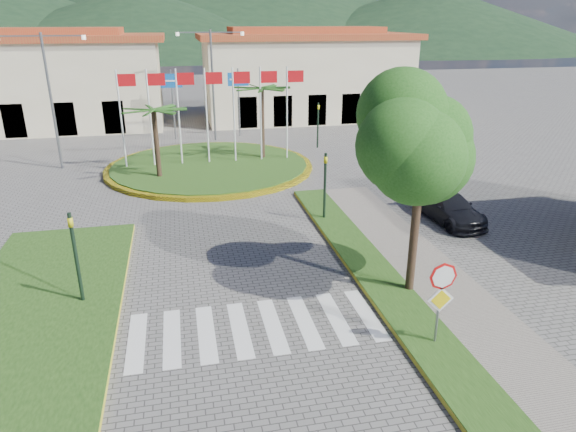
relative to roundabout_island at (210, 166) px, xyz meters
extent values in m
plane|color=#63615E|center=(0.00, -22.00, -0.18)|extent=(160.00, 160.00, 0.00)
cube|color=gray|center=(6.00, -20.00, -0.10)|extent=(4.00, 28.00, 0.15)
cube|color=#1D4012|center=(4.80, -20.00, -0.09)|extent=(1.60, 28.00, 0.18)
cube|color=#1D4012|center=(-6.50, -16.00, -0.09)|extent=(5.00, 14.00, 0.18)
cube|color=silver|center=(0.00, -18.00, -0.17)|extent=(8.00, 3.00, 0.01)
cylinder|color=yellow|center=(0.00, 0.00, -0.06)|extent=(12.70, 12.70, 0.24)
cylinder|color=#1D4012|center=(0.00, 0.00, -0.03)|extent=(12.00, 12.00, 0.30)
cylinder|color=black|center=(-3.00, -2.00, 1.85)|extent=(0.28, 0.28, 4.05)
cylinder|color=black|center=(3.50, 1.00, 2.16)|extent=(0.28, 0.28, 4.68)
cylinder|color=silver|center=(-5.00, 0.50, 2.82)|extent=(0.10, 0.10, 6.00)
cube|color=red|center=(-4.45, 0.50, 5.22)|extent=(1.00, 0.03, 0.70)
cylinder|color=silver|center=(-3.34, 0.50, 2.82)|extent=(0.10, 0.10, 6.00)
cube|color=red|center=(-2.79, 0.50, 5.22)|extent=(1.00, 0.03, 0.70)
cylinder|color=silver|center=(-1.67, 0.50, 2.82)|extent=(0.10, 0.10, 6.00)
cube|color=red|center=(-1.12, 0.50, 5.22)|extent=(1.00, 0.03, 0.70)
cylinder|color=silver|center=(0.00, 0.50, 2.82)|extent=(0.10, 0.10, 6.00)
cube|color=red|center=(0.55, 0.50, 5.22)|extent=(1.00, 0.03, 0.70)
cylinder|color=silver|center=(1.66, 0.50, 2.82)|extent=(0.10, 0.10, 6.00)
cube|color=red|center=(2.21, 0.50, 5.22)|extent=(1.00, 0.03, 0.70)
cylinder|color=silver|center=(3.33, 0.50, 2.82)|extent=(0.10, 0.10, 6.00)
cube|color=red|center=(3.88, 0.50, 5.22)|extent=(1.00, 0.03, 0.70)
cylinder|color=silver|center=(5.00, 0.50, 2.82)|extent=(0.10, 0.10, 6.00)
cube|color=red|center=(5.55, 0.50, 5.22)|extent=(1.00, 0.03, 0.70)
cylinder|color=slate|center=(4.90, -20.00, 1.07)|extent=(0.07, 0.07, 2.50)
cylinder|color=red|center=(4.90, -20.05, 2.07)|extent=(0.80, 0.03, 0.80)
cube|color=yellow|center=(4.90, -20.06, 1.37)|extent=(0.78, 0.03, 0.78)
cylinder|color=black|center=(5.50, -17.00, 2.02)|extent=(0.28, 0.28, 4.40)
ellipsoid|color=#1B4C14|center=(5.50, -17.00, 5.02)|extent=(3.60, 3.60, 3.20)
cylinder|color=black|center=(-5.20, -15.50, 1.42)|extent=(0.12, 0.12, 3.20)
imported|color=#D2CA13|center=(-5.20, -15.50, 2.42)|extent=(0.15, 0.18, 0.90)
cylinder|color=black|center=(4.50, -10.00, 1.42)|extent=(0.12, 0.12, 3.20)
imported|color=#D2CA13|center=(4.50, -10.00, 2.42)|extent=(0.15, 0.18, 0.90)
cylinder|color=black|center=(8.00, 4.00, 1.42)|extent=(0.12, 0.12, 3.20)
imported|color=#D2CA13|center=(8.00, 4.00, 2.42)|extent=(0.18, 0.15, 0.90)
cylinder|color=slate|center=(-2.00, 9.00, 2.42)|extent=(0.12, 0.12, 5.20)
cube|color=blue|center=(-2.00, 8.94, 4.22)|extent=(1.60, 0.05, 1.00)
cylinder|color=slate|center=(3.00, 9.00, 2.42)|extent=(0.12, 0.12, 5.20)
cube|color=blue|center=(3.00, 8.94, 4.22)|extent=(1.60, 0.05, 1.00)
cylinder|color=slate|center=(1.00, 8.00, 3.82)|extent=(0.16, 0.16, 8.00)
cube|color=slate|center=(-0.20, 8.00, 7.62)|extent=(2.40, 0.08, 0.08)
cube|color=slate|center=(2.20, 8.00, 7.62)|extent=(2.40, 0.08, 0.08)
cylinder|color=slate|center=(-9.00, 2.00, 3.82)|extent=(0.16, 0.16, 8.00)
cube|color=slate|center=(-10.20, 2.00, 7.62)|extent=(2.40, 0.08, 0.08)
cube|color=slate|center=(-7.80, 2.00, 7.62)|extent=(2.40, 0.08, 0.08)
cube|color=beige|center=(-14.00, 16.00, 3.32)|extent=(22.00, 9.00, 7.00)
cube|color=#A93C20|center=(-14.00, 16.00, 7.07)|extent=(23.32, 9.54, 0.50)
cube|color=#A93C20|center=(-14.00, 16.00, 7.57)|extent=(16.50, 4.95, 0.60)
cube|color=beige|center=(10.00, 16.00, 3.32)|extent=(18.00, 9.00, 7.00)
cube|color=#A93C20|center=(10.00, 16.00, 7.07)|extent=(19.08, 9.54, 0.50)
cube|color=#A93C20|center=(10.00, 16.00, 7.57)|extent=(13.50, 4.95, 0.60)
cone|color=black|center=(70.00, 113.00, 8.82)|extent=(120.00, 120.00, 18.00)
cone|color=black|center=(-10.00, 108.00, 7.82)|extent=(110.00, 110.00, 16.00)
imported|color=silver|center=(-7.89, 14.44, 0.41)|extent=(4.53, 2.70, 1.18)
imported|color=black|center=(-8.00, 14.47, 0.38)|extent=(3.38, 1.66, 1.11)
imported|color=black|center=(3.85, 13.31, 0.40)|extent=(3.67, 2.50, 1.15)
imported|color=black|center=(10.10, -11.10, 0.46)|extent=(2.14, 4.52, 1.28)
camera|label=1|loc=(-1.76, -31.14, 8.53)|focal=32.00mm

